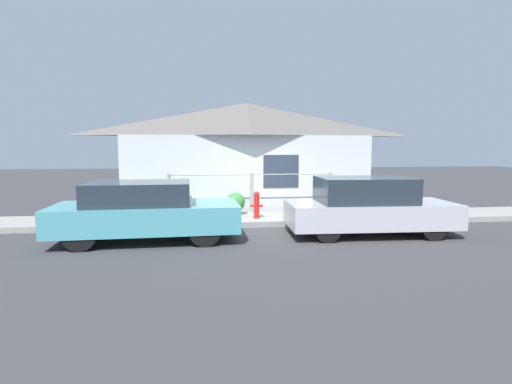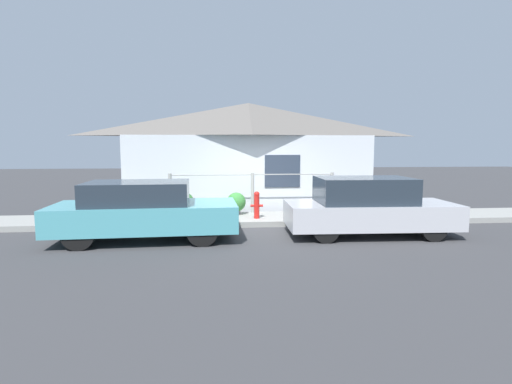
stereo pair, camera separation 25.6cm
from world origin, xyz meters
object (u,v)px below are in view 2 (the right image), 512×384
Objects in this scene: fire_hydrant at (257,204)px; potted_plant_near_hydrant at (236,203)px; car_left at (144,210)px; potted_plant_by_fence at (185,203)px; car_right at (368,207)px.

potted_plant_near_hydrant is at bearing 126.10° from fire_hydrant.
car_left is 6.06× the size of potted_plant_by_fence.
car_right reaches higher than potted_plant_near_hydrant.
potted_plant_by_fence is (-1.98, 0.52, -0.01)m from fire_hydrant.
potted_plant_near_hydrant is 1.47m from potted_plant_by_fence.
car_right reaches higher than fire_hydrant.
car_left is at bearing -132.42° from potted_plant_near_hydrant.
car_right is 5.88× the size of potted_plant_by_fence.
fire_hydrant is 0.89m from potted_plant_near_hydrant.
car_right is at bearing -2.21° from car_left.
fire_hydrant is 2.05m from potted_plant_by_fence.
car_left is 6.45× the size of potted_plant_near_hydrant.
fire_hydrant is 1.17× the size of potted_plant_near_hydrant.
fire_hydrant is 1.10× the size of potted_plant_by_fence.
potted_plant_by_fence is at bearing 155.83° from car_right.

